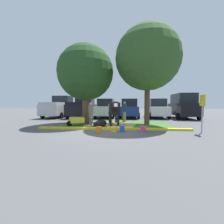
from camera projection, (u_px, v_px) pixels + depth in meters
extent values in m
plane|color=#4C4C4F|center=(107.00, 130.00, 8.35)|extent=(80.00, 80.00, 0.00)
cube|color=#386B28|center=(115.00, 124.00, 10.78)|extent=(7.57, 4.14, 0.02)
cube|color=yellow|center=(113.00, 129.00, 8.57)|extent=(8.77, 0.24, 0.12)
cube|color=tan|center=(112.00, 125.00, 10.45)|extent=(3.61, 2.99, 0.04)
cylinder|color=brown|center=(86.00, 108.00, 11.39)|extent=(0.54, 0.54, 2.37)
sphere|color=#23471E|center=(86.00, 73.00, 11.25)|extent=(4.16, 4.16, 4.16)
cylinder|color=#4C3823|center=(147.00, 103.00, 10.64)|extent=(0.37, 0.37, 3.09)
sphere|color=#2D5123|center=(148.00, 58.00, 10.48)|extent=(4.51, 4.51, 4.51)
cube|color=black|center=(114.00, 108.00, 10.58)|extent=(1.00, 2.37, 0.80)
cube|color=white|center=(114.00, 108.00, 10.43)|extent=(0.83, 0.99, 0.56)
cylinder|color=black|center=(115.00, 107.00, 9.25)|extent=(0.40, 0.67, 0.58)
cube|color=black|center=(115.00, 104.00, 8.92)|extent=(0.32, 0.47, 0.32)
cube|color=white|center=(116.00, 105.00, 8.72)|extent=(0.21, 0.15, 0.20)
cylinder|color=black|center=(118.00, 121.00, 9.77)|extent=(0.14, 0.14, 0.77)
cylinder|color=black|center=(111.00, 121.00, 9.75)|extent=(0.14, 0.14, 0.77)
cylinder|color=black|center=(116.00, 118.00, 11.49)|extent=(0.14, 0.14, 0.77)
cylinder|color=black|center=(110.00, 118.00, 11.46)|extent=(0.14, 0.14, 0.77)
cylinder|color=black|center=(113.00, 111.00, 11.79)|extent=(0.06, 0.06, 0.70)
ellipsoid|color=black|center=(101.00, 124.00, 9.42)|extent=(0.96, 1.19, 0.48)
cube|color=black|center=(94.00, 124.00, 8.93)|extent=(0.31, 0.34, 0.22)
cube|color=silver|center=(93.00, 125.00, 8.83)|extent=(0.12, 0.10, 0.16)
cylinder|color=black|center=(99.00, 127.00, 9.04)|extent=(0.26, 0.35, 0.10)
cylinder|color=#9E7F5B|center=(124.00, 117.00, 12.05)|extent=(0.26, 0.26, 0.84)
cylinder|color=#23478C|center=(124.00, 108.00, 12.01)|extent=(0.34, 0.34, 0.58)
sphere|color=#8C664C|center=(124.00, 103.00, 11.99)|extent=(0.23, 0.23, 0.23)
cylinder|color=#23478C|center=(126.00, 108.00, 11.83)|extent=(0.09, 0.09, 0.55)
cylinder|color=#23478C|center=(123.00, 108.00, 12.19)|extent=(0.09, 0.09, 0.55)
cylinder|color=slate|center=(91.00, 119.00, 10.53)|extent=(0.26, 0.26, 0.81)
cylinder|color=slate|center=(91.00, 109.00, 10.49)|extent=(0.34, 0.34, 0.56)
sphere|color=tan|center=(91.00, 104.00, 10.47)|extent=(0.22, 0.22, 0.22)
cylinder|color=slate|center=(93.00, 109.00, 10.69)|extent=(0.09, 0.09, 0.53)
cylinder|color=slate|center=(89.00, 109.00, 10.29)|extent=(0.09, 0.09, 0.53)
cube|color=gold|center=(77.00, 120.00, 10.06)|extent=(1.08, 0.98, 0.36)
cylinder|color=black|center=(69.00, 124.00, 9.84)|extent=(0.36, 0.27, 0.36)
cylinder|color=black|center=(82.00, 124.00, 10.02)|extent=(0.04, 0.04, 0.24)
cylinder|color=black|center=(80.00, 123.00, 10.41)|extent=(0.04, 0.04, 0.24)
cylinder|color=black|center=(87.00, 118.00, 10.15)|extent=(0.47, 0.31, 0.23)
cylinder|color=black|center=(85.00, 118.00, 10.54)|extent=(0.47, 0.31, 0.23)
cylinder|color=#99999E|center=(202.00, 114.00, 7.58)|extent=(0.06, 0.06, 1.90)
cube|color=yellow|center=(203.00, 100.00, 7.55)|extent=(0.08, 0.44, 0.56)
cylinder|color=orange|center=(99.00, 130.00, 7.66)|extent=(0.31, 0.31, 0.31)
torus|color=orange|center=(99.00, 127.00, 7.65)|extent=(0.33, 0.33, 0.02)
cylinder|color=yellow|center=(114.00, 130.00, 7.88)|extent=(0.30, 0.30, 0.25)
torus|color=yellow|center=(114.00, 127.00, 7.87)|extent=(0.33, 0.33, 0.02)
cylinder|color=blue|center=(122.00, 129.00, 7.90)|extent=(0.25, 0.25, 0.31)
torus|color=blue|center=(122.00, 126.00, 7.89)|extent=(0.27, 0.27, 0.02)
cylinder|color=#EA3893|center=(143.00, 129.00, 7.84)|extent=(0.28, 0.28, 0.29)
torus|color=#EA3893|center=(143.00, 127.00, 7.84)|extent=(0.31, 0.31, 0.02)
cube|color=#B7B7BC|center=(60.00, 109.00, 16.98)|extent=(2.17, 5.46, 1.10)
cube|color=black|center=(63.00, 100.00, 17.86)|extent=(1.90, 1.86, 1.00)
cube|color=#B7B7BC|center=(54.00, 103.00, 15.74)|extent=(1.98, 2.76, 0.24)
cylinder|color=black|center=(58.00, 113.00, 18.86)|extent=(0.24, 0.65, 0.64)
cylinder|color=black|center=(74.00, 113.00, 18.64)|extent=(0.24, 0.65, 0.64)
cylinder|color=black|center=(43.00, 115.00, 15.37)|extent=(0.24, 0.65, 0.64)
cylinder|color=black|center=(61.00, 115.00, 15.15)|extent=(0.24, 0.65, 0.64)
cube|color=black|center=(83.00, 109.00, 16.74)|extent=(2.17, 5.46, 1.10)
cube|color=black|center=(85.00, 100.00, 17.62)|extent=(1.90, 1.86, 1.00)
cube|color=black|center=(79.00, 103.00, 15.50)|extent=(1.98, 2.76, 0.24)
cylinder|color=black|center=(79.00, 113.00, 18.62)|extent=(0.24, 0.65, 0.64)
cylinder|color=black|center=(95.00, 113.00, 18.40)|extent=(0.24, 0.65, 0.64)
cylinder|color=black|center=(68.00, 115.00, 15.14)|extent=(0.24, 0.65, 0.64)
cylinder|color=black|center=(87.00, 116.00, 14.92)|extent=(0.24, 0.65, 0.64)
cube|color=silver|center=(106.00, 110.00, 16.29)|extent=(1.94, 4.45, 0.90)
cube|color=black|center=(106.00, 103.00, 16.24)|extent=(1.65, 2.25, 0.80)
cylinder|color=black|center=(100.00, 114.00, 17.83)|extent=(0.24, 0.65, 0.64)
cylinder|color=black|center=(116.00, 114.00, 17.63)|extent=(0.24, 0.65, 0.64)
cylinder|color=black|center=(95.00, 116.00, 14.99)|extent=(0.24, 0.65, 0.64)
cylinder|color=black|center=(113.00, 116.00, 14.79)|extent=(0.24, 0.65, 0.64)
cube|color=navy|center=(129.00, 110.00, 16.21)|extent=(1.94, 4.45, 0.90)
cube|color=black|center=(129.00, 103.00, 16.16)|extent=(1.65, 2.25, 0.80)
cylinder|color=black|center=(122.00, 114.00, 17.75)|extent=(0.24, 0.65, 0.64)
cylinder|color=black|center=(137.00, 114.00, 17.55)|extent=(0.24, 0.65, 0.64)
cylinder|color=black|center=(120.00, 116.00, 14.91)|extent=(0.24, 0.65, 0.64)
cylinder|color=black|center=(139.00, 116.00, 14.72)|extent=(0.24, 0.65, 0.64)
cube|color=silver|center=(157.00, 111.00, 16.11)|extent=(1.94, 4.45, 0.90)
cube|color=black|center=(157.00, 103.00, 16.07)|extent=(1.65, 2.25, 0.80)
cylinder|color=black|center=(147.00, 114.00, 17.66)|extent=(0.24, 0.65, 0.64)
cylinder|color=black|center=(162.00, 114.00, 17.46)|extent=(0.24, 0.65, 0.64)
cylinder|color=black|center=(150.00, 116.00, 14.82)|extent=(0.24, 0.65, 0.64)
cylinder|color=black|center=(169.00, 116.00, 14.62)|extent=(0.24, 0.65, 0.64)
cube|color=black|center=(183.00, 109.00, 15.47)|extent=(2.04, 4.66, 1.20)
cube|color=black|center=(183.00, 99.00, 15.41)|extent=(1.77, 3.25, 1.00)
cylinder|color=black|center=(169.00, 114.00, 17.09)|extent=(0.24, 0.65, 0.64)
cylinder|color=black|center=(187.00, 114.00, 16.88)|extent=(0.24, 0.65, 0.64)
cylinder|color=black|center=(178.00, 116.00, 14.12)|extent=(0.24, 0.65, 0.64)
cylinder|color=black|center=(199.00, 116.00, 13.91)|extent=(0.24, 0.65, 0.64)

